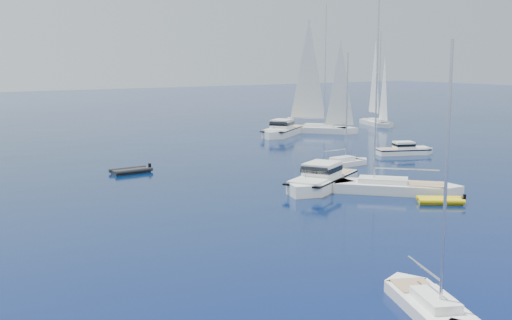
{
  "coord_description": "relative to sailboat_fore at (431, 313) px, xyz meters",
  "views": [
    {
      "loc": [
        -31.64,
        -19.99,
        11.08
      ],
      "look_at": [
        0.27,
        26.89,
        2.2
      ],
      "focal_mm": 46.28,
      "sensor_mm": 36.0,
      "label": 1
    }
  ],
  "objects": [
    {
      "name": "motor_cruiser_far_r",
      "position": [
        34.56,
        34.01,
        0.0
      ],
      "size": [
        7.55,
        4.85,
        1.9
      ],
      "primitive_type": null,
      "rotation": [
        0.0,
        0.0,
        4.32
      ],
      "color": "white",
      "rests_on": "ground"
    },
    {
      "name": "tender_grey_far",
      "position": [
        3.53,
        40.3,
        0.0
      ],
      "size": [
        4.14,
        2.36,
        0.95
      ],
      "primitive_type": null,
      "rotation": [
        0.0,
        0.0,
        1.61
      ],
      "color": "black",
      "rests_on": "ground"
    },
    {
      "name": "sailboat_centre",
      "position": [
        22.85,
        31.89,
        0.0
      ],
      "size": [
        8.24,
        2.64,
        11.93
      ],
      "primitive_type": null,
      "rotation": [
        0.0,
        0.0,
        4.78
      ],
      "color": "white",
      "rests_on": "ground"
    },
    {
      "name": "sailboat_fore",
      "position": [
        0.0,
        0.0,
        0.0
      ],
      "size": [
        5.44,
        8.47,
        12.24
      ],
      "primitive_type": null,
      "rotation": [
        0.0,
        0.0,
        2.71
      ],
      "color": "white",
      "rests_on": "ground"
    },
    {
      "name": "tender_yellow",
      "position": [
        17.59,
        14.43,
        0.0
      ],
      "size": [
        4.05,
        3.75,
        0.95
      ],
      "primitive_type": null,
      "rotation": [
        0.0,
        0.0,
        0.92
      ],
      "color": "yellow",
      "rests_on": "ground"
    },
    {
      "name": "motor_cruiser_centre",
      "position": [
        13.86,
        24.19,
        0.0
      ],
      "size": [
        10.98,
        7.88,
        2.8
      ],
      "primitive_type": null,
      "rotation": [
        0.0,
        0.0,
        2.06
      ],
      "color": "white",
      "rests_on": "ground"
    },
    {
      "name": "sailboat_sails_far",
      "position": [
        55.32,
        59.85,
        0.0
      ],
      "size": [
        6.47,
        10.96,
        15.71
      ],
      "primitive_type": null,
      "rotation": [
        0.0,
        0.0,
        2.77
      ],
      "color": "silver",
      "rests_on": "ground"
    },
    {
      "name": "sailboat_sails_r",
      "position": [
        40.3,
        57.12,
        0.0
      ],
      "size": [
        10.9,
        12.45,
        19.38
      ],
      "primitive_type": null,
      "rotation": [
        0.0,
        0.0,
        3.81
      ],
      "color": "white",
      "rests_on": "ground"
    },
    {
      "name": "sailboat_mid_r",
      "position": [
        17.38,
        19.62,
        0.0
      ],
      "size": [
        10.62,
        11.42,
        18.22
      ],
      "primitive_type": null,
      "rotation": [
        0.0,
        0.0,
        0.72
      ],
      "color": "silver",
      "rests_on": "ground"
    },
    {
      "name": "motor_cruiser_distant",
      "position": [
        33.68,
        56.67,
        0.0
      ],
      "size": [
        11.09,
        9.28,
        2.94
      ],
      "primitive_type": null,
      "rotation": [
        0.0,
        0.0,
        2.19
      ],
      "color": "silver",
      "rests_on": "ground"
    }
  ]
}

